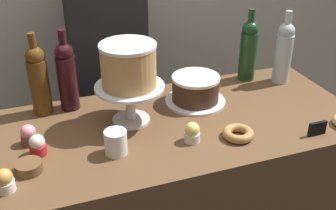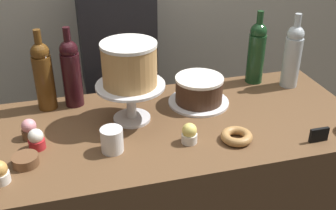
{
  "view_description": "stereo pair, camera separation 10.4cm",
  "coord_description": "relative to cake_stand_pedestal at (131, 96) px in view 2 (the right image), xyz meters",
  "views": [
    {
      "loc": [
        -0.44,
        -1.24,
        1.76
      ],
      "look_at": [
        0.0,
        0.0,
        1.04
      ],
      "focal_mm": 43.86,
      "sensor_mm": 36.0,
      "label": 1
    },
    {
      "loc": [
        -0.34,
        -1.28,
        1.76
      ],
      "look_at": [
        0.0,
        0.0,
        1.04
      ],
      "focal_mm": 43.86,
      "sensor_mm": 36.0,
      "label": 2
    }
  ],
  "objects": [
    {
      "name": "wine_bottle_dark_red",
      "position": [
        -0.2,
        0.18,
        0.04
      ],
      "size": [
        0.08,
        0.08,
        0.33
      ],
      "color": "black",
      "rests_on": "display_counter"
    },
    {
      "name": "wine_bottle_clear",
      "position": [
        0.73,
        0.12,
        0.04
      ],
      "size": [
        0.08,
        0.08,
        0.33
      ],
      "color": "#B2BCC1",
      "rests_on": "display_counter"
    },
    {
      "name": "cake_stand_pedestal",
      "position": [
        0.0,
        0.0,
        0.0
      ],
      "size": [
        0.26,
        0.26,
        0.15
      ],
      "color": "silver",
      "rests_on": "display_counter"
    },
    {
      "name": "cupcake_strawberry",
      "position": [
        -0.37,
        -0.03,
        -0.07
      ],
      "size": [
        0.06,
        0.06,
        0.07
      ],
      "color": "brown",
      "rests_on": "display_counter"
    },
    {
      "name": "silver_serving_platter",
      "position": [
        0.29,
        0.06,
        -0.1
      ],
      "size": [
        0.25,
        0.25,
        0.01
      ],
      "color": "white",
      "rests_on": "display_counter"
    },
    {
      "name": "cupcake_vanilla",
      "position": [
        -0.35,
        -0.11,
        -0.07
      ],
      "size": [
        0.06,
        0.06,
        0.07
      ],
      "color": "red",
      "rests_on": "display_counter"
    },
    {
      "name": "barista_figure",
      "position": [
        0.04,
        0.59,
        -0.22
      ],
      "size": [
        0.36,
        0.22,
        1.6
      ],
      "color": "black",
      "rests_on": "ground_plane"
    },
    {
      "name": "cookie_stack",
      "position": [
        -0.38,
        -0.19,
        -0.09
      ],
      "size": [
        0.08,
        0.08,
        0.03
      ],
      "color": "brown",
      "rests_on": "display_counter"
    },
    {
      "name": "coffee_cup_ceramic",
      "position": [
        -0.1,
        -0.19,
        -0.06
      ],
      "size": [
        0.08,
        0.08,
        0.08
      ],
      "color": "white",
      "rests_on": "display_counter"
    },
    {
      "name": "wine_bottle_amber",
      "position": [
        -0.31,
        0.18,
        0.04
      ],
      "size": [
        0.08,
        0.08,
        0.33
      ],
      "color": "#5B3814",
      "rests_on": "display_counter"
    },
    {
      "name": "donut_maple",
      "position": [
        0.33,
        -0.24,
        -0.09
      ],
      "size": [
        0.11,
        0.11,
        0.03
      ],
      "color": "#B27F47",
      "rests_on": "display_counter"
    },
    {
      "name": "wine_bottle_green",
      "position": [
        0.6,
        0.19,
        0.04
      ],
      "size": [
        0.08,
        0.08,
        0.33
      ],
      "color": "#193D1E",
      "rests_on": "display_counter"
    },
    {
      "name": "cupcake_lemon",
      "position": [
        0.16,
        -0.21,
        -0.07
      ],
      "size": [
        0.06,
        0.06,
        0.07
      ],
      "color": "white",
      "rests_on": "display_counter"
    },
    {
      "name": "chocolate_round_cake",
      "position": [
        0.29,
        0.06,
        -0.04
      ],
      "size": [
        0.19,
        0.19,
        0.11
      ],
      "color": "#3D2619",
      "rests_on": "silver_serving_platter"
    },
    {
      "name": "white_layer_cake",
      "position": [
        0.0,
        0.0,
        0.13
      ],
      "size": [
        0.2,
        0.2,
        0.16
      ],
      "color": "tan",
      "rests_on": "cake_stand_pedestal"
    },
    {
      "name": "price_sign_chalkboard",
      "position": [
        0.6,
        -0.32,
        -0.08
      ],
      "size": [
        0.07,
        0.01,
        0.05
      ],
      "color": "black",
      "rests_on": "display_counter"
    },
    {
      "name": "cupcake_caramel",
      "position": [
        -0.45,
        -0.26,
        -0.07
      ],
      "size": [
        0.06,
        0.06,
        0.07
      ],
      "color": "white",
      "rests_on": "display_counter"
    }
  ]
}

